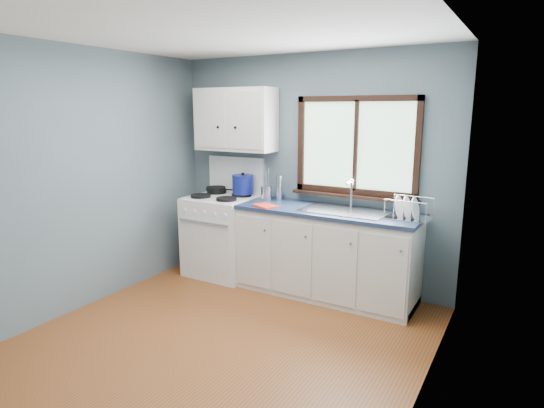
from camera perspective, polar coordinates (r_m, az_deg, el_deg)
The scene contains 18 objects.
floor at distance 3.93m, azimuth -7.58°, elevation -17.67°, with size 3.20×3.60×0.02m, color brown.
ceiling at distance 3.47m, azimuth -8.79°, elevation 21.53°, with size 3.20×3.60×0.02m, color white.
wall_back at distance 5.01m, azimuth 4.73°, elevation 4.15°, with size 3.20×0.02×2.50m, color slate.
wall_left at distance 4.64m, azimuth -24.00°, elevation 2.55°, with size 0.02×3.60×2.50m, color slate.
wall_right at distance 2.81m, azimuth 18.69°, elevation -2.53°, with size 0.02×3.60×2.50m, color slate.
gas_range at distance 5.36m, azimuth -6.21°, elevation -3.64°, with size 0.76×0.69×1.36m.
base_cabinets at distance 4.78m, azimuth 6.78°, elevation -6.64°, with size 1.85×0.60×0.88m.
countertop at distance 4.65m, azimuth 6.92°, elevation -0.90°, with size 1.89×0.64×0.04m, color #192641.
sink at distance 4.59m, azimuth 8.97°, elevation -1.64°, with size 0.84×0.46×0.44m.
window at distance 4.75m, azimuth 10.44°, elevation 6.30°, with size 1.36×0.10×1.03m.
upper_cabinets at distance 5.24m, azimuth -4.64°, elevation 10.51°, with size 0.95×0.35×0.70m.
skillet at distance 5.46m, azimuth -7.02°, elevation 1.90°, with size 0.37×0.27×0.05m.
stockpot at distance 5.24m, azimuth -3.68°, elevation 2.51°, with size 0.33×0.33×0.25m.
utensil_crock at distance 5.06m, azimuth -0.69°, elevation 1.41°, with size 0.16×0.16×0.40m.
thermos at distance 5.04m, azimuth 0.90°, elevation 2.04°, with size 0.07×0.07×0.28m, color silver.
soap_bottle at distance 5.09m, azimuth 0.92°, elevation 1.92°, with size 0.09×0.09×0.24m, color blue.
dish_towel at distance 4.73m, azimuth -0.84°, elevation -0.22°, with size 0.24×0.17×0.02m, color red.
dish_rack at distance 4.39m, azimuth 16.69°, elevation -1.07°, with size 0.41×0.32×0.21m.
Camera 1 is at (2.12, -2.68, 1.92)m, focal length 30.00 mm.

